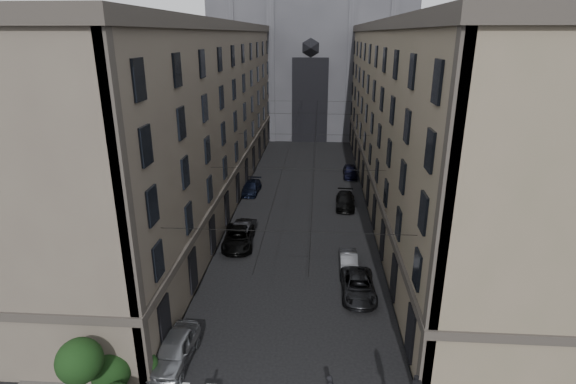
% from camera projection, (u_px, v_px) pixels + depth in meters
% --- Properties ---
extents(sidewalk_left, '(7.00, 80.00, 0.15)m').
position_uv_depth(sidewalk_left, '(213.00, 194.00, 52.01)').
color(sidewalk_left, '#383533').
rests_on(sidewalk_left, ground).
extents(sidewalk_right, '(7.00, 80.00, 0.15)m').
position_uv_depth(sidewalk_right, '(396.00, 199.00, 50.63)').
color(sidewalk_right, '#383533').
rests_on(sidewalk_right, ground).
extents(building_left, '(13.60, 60.60, 18.85)m').
position_uv_depth(building_left, '(181.00, 114.00, 49.11)').
color(building_left, '#53493F').
rests_on(building_left, ground).
extents(building_right, '(13.60, 60.60, 18.85)m').
position_uv_depth(building_right, '(431.00, 117.00, 47.35)').
color(building_right, brown).
rests_on(building_right, ground).
extents(gothic_tower, '(35.00, 23.00, 58.00)m').
position_uv_depth(gothic_tower, '(312.00, 33.00, 82.05)').
color(gothic_tower, '#2D2D33').
rests_on(gothic_tower, ground).
extents(shrub_cluster, '(3.90, 4.40, 3.90)m').
position_uv_depth(shrub_cluster, '(104.00, 374.00, 22.16)').
color(shrub_cluster, black).
rests_on(shrub_cluster, sidewalk_left).
extents(tram_wires, '(14.00, 60.00, 0.43)m').
position_uv_depth(tram_wires, '(304.00, 135.00, 48.58)').
color(tram_wires, black).
rests_on(tram_wires, ground).
extents(car_left_near, '(2.16, 4.86, 1.63)m').
position_uv_depth(car_left_near, '(175.00, 350.00, 25.32)').
color(car_left_near, slate).
rests_on(car_left_near, ground).
extents(car_left_midnear, '(2.12, 4.67, 1.48)m').
position_uv_depth(car_left_midnear, '(242.00, 231.00, 40.73)').
color(car_left_midnear, black).
rests_on(car_left_midnear, ground).
extents(car_left_midfar, '(2.98, 5.71, 1.54)m').
position_uv_depth(car_left_midfar, '(238.00, 238.00, 39.36)').
color(car_left_midfar, black).
rests_on(car_left_midfar, ground).
extents(car_left_far, '(2.17, 4.76, 1.35)m').
position_uv_depth(car_left_far, '(251.00, 187.00, 52.46)').
color(car_left_far, black).
rests_on(car_left_far, ground).
extents(car_right_near, '(1.36, 3.88, 1.28)m').
position_uv_depth(car_right_near, '(349.00, 262.00, 35.44)').
color(car_right_near, slate).
rests_on(car_right_near, ground).
extents(car_right_midnear, '(2.39, 5.12, 1.42)m').
position_uv_depth(car_right_midnear, '(358.00, 286.00, 31.87)').
color(car_right_midnear, black).
rests_on(car_right_midnear, ground).
extents(car_right_midfar, '(2.18, 4.96, 1.42)m').
position_uv_depth(car_right_midfar, '(345.00, 201.00, 48.17)').
color(car_right_midfar, black).
rests_on(car_right_midfar, ground).
extents(car_right_far, '(1.89, 4.49, 1.52)m').
position_uv_depth(car_right_far, '(350.00, 171.00, 58.37)').
color(car_right_far, black).
rests_on(car_right_far, ground).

